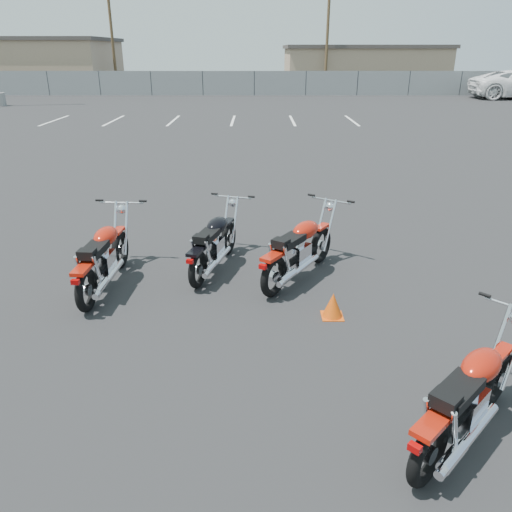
{
  "coord_description": "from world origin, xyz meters",
  "views": [
    {
      "loc": [
        0.21,
        -5.79,
        3.3
      ],
      "look_at": [
        0.2,
        0.6,
        0.65
      ],
      "focal_mm": 35.0,
      "sensor_mm": 36.0,
      "label": 1
    }
  ],
  "objects_px": {
    "motorcycle_front_red": "(104,257)",
    "motorcycle_rear_red": "(469,397)",
    "motorcycle_third_red": "(299,249)",
    "motorcycle_second_black": "(214,243)"
  },
  "relations": [
    {
      "from": "motorcycle_front_red",
      "to": "motorcycle_rear_red",
      "type": "distance_m",
      "value": 5.2
    },
    {
      "from": "motorcycle_third_red",
      "to": "motorcycle_front_red",
      "type": "bearing_deg",
      "value": -173.83
    },
    {
      "from": "motorcycle_second_black",
      "to": "motorcycle_rear_red",
      "type": "height_order",
      "value": "motorcycle_rear_red"
    },
    {
      "from": "motorcycle_third_red",
      "to": "motorcycle_rear_red",
      "type": "distance_m",
      "value": 3.69
    },
    {
      "from": "motorcycle_front_red",
      "to": "motorcycle_rear_red",
      "type": "bearing_deg",
      "value": -37.49
    },
    {
      "from": "motorcycle_rear_red",
      "to": "motorcycle_third_red",
      "type": "bearing_deg",
      "value": 109.41
    },
    {
      "from": "motorcycle_front_red",
      "to": "motorcycle_third_red",
      "type": "xyz_separation_m",
      "value": [
        2.9,
        0.31,
        -0.0
      ]
    },
    {
      "from": "motorcycle_front_red",
      "to": "motorcycle_second_black",
      "type": "relative_size",
      "value": 1.07
    },
    {
      "from": "motorcycle_third_red",
      "to": "motorcycle_rear_red",
      "type": "bearing_deg",
      "value": -70.59
    },
    {
      "from": "motorcycle_second_black",
      "to": "motorcycle_rear_red",
      "type": "relative_size",
      "value": 1.16
    }
  ]
}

